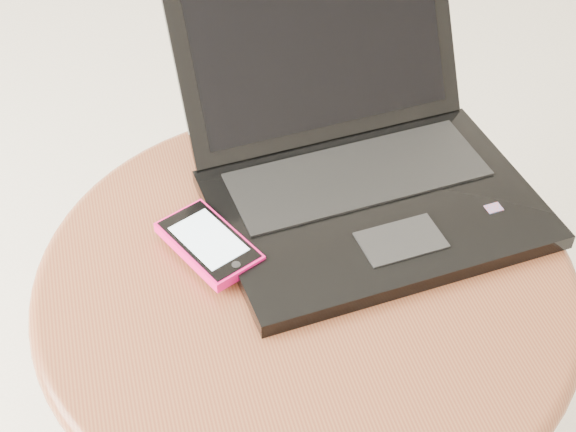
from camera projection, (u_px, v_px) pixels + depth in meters
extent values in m
cylinder|color=#622610|center=(304.00, 395.00, 1.13)|extent=(0.10, 0.10, 0.45)
cylinder|color=brown|center=(306.00, 278.00, 0.97)|extent=(0.61, 0.61, 0.03)
torus|color=brown|center=(306.00, 278.00, 0.97)|extent=(0.64, 0.64, 0.03)
cube|color=black|center=(375.00, 208.00, 1.02)|extent=(0.41, 0.31, 0.02)
cube|color=black|center=(358.00, 174.00, 1.05)|extent=(0.34, 0.15, 0.00)
cube|color=black|center=(401.00, 240.00, 0.97)|extent=(0.10, 0.07, 0.00)
cube|color=red|center=(494.00, 208.00, 1.01)|extent=(0.02, 0.02, 0.00)
cube|color=black|center=(320.00, 49.00, 1.07)|extent=(0.39, 0.15, 0.22)
cube|color=black|center=(321.00, 49.00, 1.07)|extent=(0.34, 0.12, 0.18)
cube|color=black|center=(226.00, 239.00, 0.99)|extent=(0.09, 0.13, 0.01)
cube|color=#AD1774|center=(205.00, 210.00, 1.02)|extent=(0.06, 0.02, 0.00)
cube|color=#F6106E|center=(209.00, 244.00, 0.97)|extent=(0.12, 0.15, 0.01)
cube|color=black|center=(208.00, 239.00, 0.96)|extent=(0.11, 0.14, 0.00)
cube|color=silver|center=(208.00, 239.00, 0.96)|extent=(0.09, 0.10, 0.00)
cylinder|color=black|center=(236.00, 264.00, 0.93)|extent=(0.01, 0.01, 0.00)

